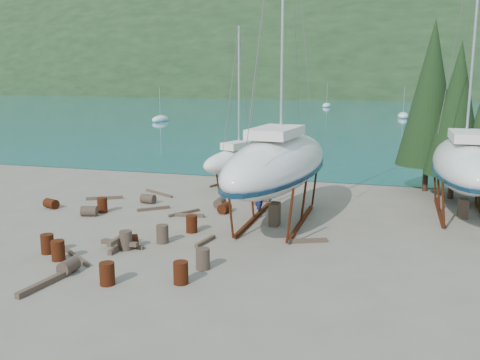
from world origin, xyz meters
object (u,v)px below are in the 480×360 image
(small_sailboat_shore, at_px, (237,160))
(large_sailboat_near, at_px, (278,163))
(large_sailboat_far, at_px, (465,163))
(worker, at_px, (260,198))

(small_sailboat_shore, bearing_deg, large_sailboat_near, -39.30)
(large_sailboat_near, relative_size, large_sailboat_far, 1.10)
(large_sailboat_near, distance_m, small_sailboat_shore, 10.27)
(large_sailboat_near, height_order, small_sailboat_shore, large_sailboat_near)
(large_sailboat_far, bearing_deg, worker, -165.19)
(large_sailboat_far, xyz_separation_m, worker, (-11.09, -3.03, -2.06))
(large_sailboat_near, relative_size, worker, 10.66)
(worker, bearing_deg, small_sailboat_shore, 13.36)
(large_sailboat_near, xyz_separation_m, large_sailboat_far, (9.77, 4.41, -0.25))
(large_sailboat_far, relative_size, worker, 9.69)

